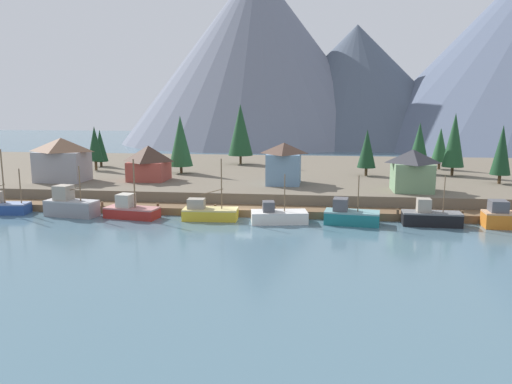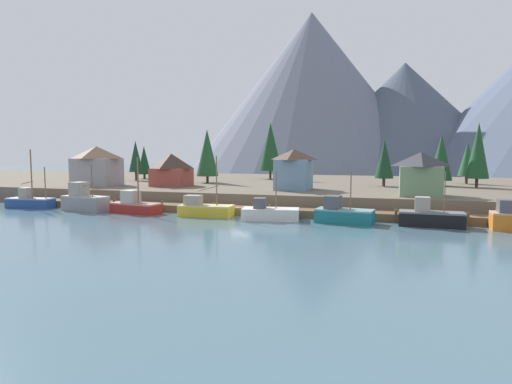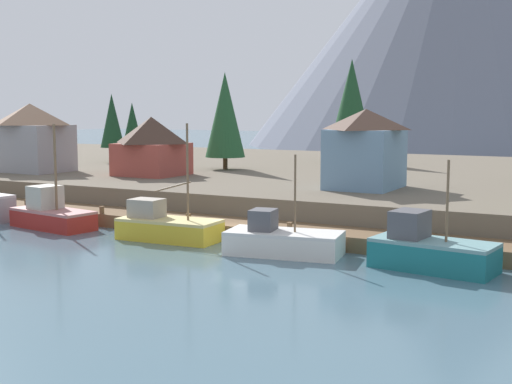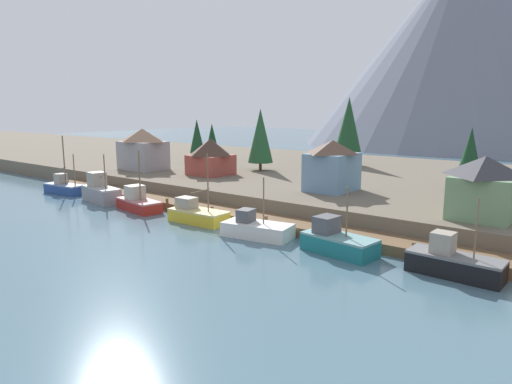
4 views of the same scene
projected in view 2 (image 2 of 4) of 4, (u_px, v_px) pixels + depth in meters
ground_plane at (277, 203)px, 77.90m from camera, size 400.00×400.00×1.00m
dock at (245, 210)px, 60.67m from camera, size 80.00×4.00×1.60m
shoreline_bank at (292, 188)px, 89.15m from camera, size 400.00×56.00×2.50m
mountain_west_peak at (311, 93)px, 196.18m from camera, size 108.99×108.99×70.39m
mountain_central_peak at (404, 118)px, 186.36m from camera, size 93.24×93.24×46.30m
fishing_boat_blue at (30, 201)px, 66.97m from camera, size 7.31×3.19×8.95m
fishing_boat_grey at (84, 201)px, 63.72m from camera, size 7.42×3.70×6.89m
fishing_boat_red at (135, 206)px, 61.15m from camera, size 7.45×3.89×7.91m
fishing_boat_yellow at (204, 209)px, 58.30m from camera, size 7.24×3.33×8.06m
fishing_boat_white at (270, 213)px, 55.08m from camera, size 7.54×4.37×6.26m
fishing_boat_teal at (343, 214)px, 52.69m from camera, size 7.10×3.86×6.25m
fishing_boat_black at (430, 217)px, 50.26m from camera, size 7.19×2.87×6.43m
house_green at (421, 173)px, 60.34m from camera, size 5.77×5.98×6.07m
house_grey at (97, 165)px, 79.29m from camera, size 8.07×5.90×7.12m
house_blue at (294, 169)px, 70.28m from camera, size 5.46×6.78×6.54m
house_red at (171, 169)px, 77.78m from camera, size 6.30×6.10×5.78m
conifer_near_right at (384, 159)px, 76.50m from camera, size 3.26×3.26×8.18m
conifer_mid_left at (441, 157)px, 77.44m from camera, size 3.98×3.98×9.29m
conifer_mid_right at (467, 159)px, 82.64m from camera, size 3.24×3.24×8.04m
conifer_back_left at (270, 147)px, 97.64m from camera, size 5.23×5.23×12.62m
conifer_back_right at (136, 156)px, 92.46m from camera, size 2.92×2.92×8.45m
conifer_centre at (144, 160)px, 98.74m from camera, size 2.95×2.95×7.44m
conifer_far_left at (478, 151)px, 73.87m from camera, size 3.78×3.78×11.07m
conifer_far_right at (207, 153)px, 85.50m from camera, size 4.34×4.34×10.52m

